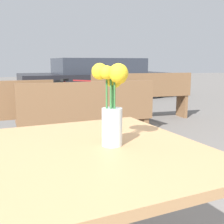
{
  "coord_description": "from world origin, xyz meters",
  "views": [
    {
      "loc": [
        -0.33,
        -0.94,
        1.05
      ],
      "look_at": [
        0.08,
        -0.01,
        0.86
      ],
      "focal_mm": 45.0,
      "sensor_mm": 36.0,
      "label": 1
    }
  ],
  "objects_px": {
    "flower_vase": "(112,105)",
    "parked_car": "(98,79)",
    "bench_middle": "(88,119)",
    "table_back": "(113,93)",
    "bicycle": "(71,101)",
    "table_front": "(92,174)",
    "bench_far": "(141,94)"
  },
  "relations": [
    {
      "from": "table_front",
      "to": "bench_middle",
      "type": "xyz_separation_m",
      "value": [
        0.6,
        1.8,
        -0.18
      ]
    },
    {
      "from": "bench_middle",
      "to": "parked_car",
      "type": "relative_size",
      "value": 0.32
    },
    {
      "from": "table_front",
      "to": "parked_car",
      "type": "distance_m",
      "value": 7.36
    },
    {
      "from": "table_front",
      "to": "bicycle",
      "type": "relative_size",
      "value": 0.73
    },
    {
      "from": "table_front",
      "to": "bench_far",
      "type": "bearing_deg",
      "value": 57.59
    },
    {
      "from": "flower_vase",
      "to": "table_back",
      "type": "relative_size",
      "value": 0.34
    },
    {
      "from": "table_back",
      "to": "parked_car",
      "type": "xyz_separation_m",
      "value": [
        1.35,
        4.16,
        -0.05
      ]
    },
    {
      "from": "flower_vase",
      "to": "bench_far",
      "type": "xyz_separation_m",
      "value": [
        2.09,
        3.42,
        -0.42
      ]
    },
    {
      "from": "bench_middle",
      "to": "bicycle",
      "type": "bearing_deg",
      "value": 78.88
    },
    {
      "from": "table_front",
      "to": "flower_vase",
      "type": "bearing_deg",
      "value": -4.54
    },
    {
      "from": "flower_vase",
      "to": "bench_middle",
      "type": "relative_size",
      "value": 0.21
    },
    {
      "from": "table_back",
      "to": "bicycle",
      "type": "bearing_deg",
      "value": 100.75
    },
    {
      "from": "table_back",
      "to": "flower_vase",
      "type": "bearing_deg",
      "value": -114.24
    },
    {
      "from": "table_front",
      "to": "parked_car",
      "type": "relative_size",
      "value": 0.2
    },
    {
      "from": "table_back",
      "to": "parked_car",
      "type": "distance_m",
      "value": 4.38
    },
    {
      "from": "table_front",
      "to": "parked_car",
      "type": "xyz_separation_m",
      "value": [
        2.65,
        6.86,
        -0.08
      ]
    },
    {
      "from": "table_front",
      "to": "flower_vase",
      "type": "xyz_separation_m",
      "value": [
        0.08,
        -0.01,
        0.26
      ]
    },
    {
      "from": "flower_vase",
      "to": "parked_car",
      "type": "height_order",
      "value": "parked_car"
    },
    {
      "from": "parked_car",
      "to": "table_front",
      "type": "bearing_deg",
      "value": -111.13
    },
    {
      "from": "bicycle",
      "to": "parked_car",
      "type": "relative_size",
      "value": 0.28
    },
    {
      "from": "flower_vase",
      "to": "table_front",
      "type": "bearing_deg",
      "value": 175.46
    },
    {
      "from": "bench_far",
      "to": "bicycle",
      "type": "height_order",
      "value": "bench_far"
    },
    {
      "from": "bench_middle",
      "to": "bicycle",
      "type": "relative_size",
      "value": 1.14
    },
    {
      "from": "table_front",
      "to": "parked_car",
      "type": "height_order",
      "value": "parked_car"
    },
    {
      "from": "bench_far",
      "to": "table_back",
      "type": "xyz_separation_m",
      "value": [
        -0.87,
        -0.72,
        0.13
      ]
    },
    {
      "from": "bench_far",
      "to": "parked_car",
      "type": "bearing_deg",
      "value": 82.02
    },
    {
      "from": "bench_middle",
      "to": "table_back",
      "type": "bearing_deg",
      "value": 52.12
    },
    {
      "from": "table_front",
      "to": "table_back",
      "type": "bearing_deg",
      "value": 64.29
    },
    {
      "from": "parked_car",
      "to": "table_back",
      "type": "bearing_deg",
      "value": -108.0
    },
    {
      "from": "flower_vase",
      "to": "parked_car",
      "type": "distance_m",
      "value": 7.34
    },
    {
      "from": "bicycle",
      "to": "parked_car",
      "type": "xyz_separation_m",
      "value": [
        1.61,
        2.81,
        0.21
      ]
    },
    {
      "from": "flower_vase",
      "to": "bench_far",
      "type": "relative_size",
      "value": 0.16
    }
  ]
}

